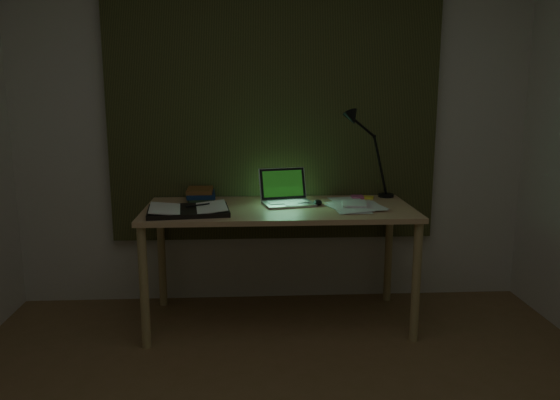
# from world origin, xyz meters

# --- Properties ---
(wall_back) EXTENTS (3.50, 0.00, 2.50)m
(wall_back) POSITION_xyz_m (0.00, 2.00, 1.25)
(wall_back) COLOR silver
(wall_back) RESTS_ON ground
(curtain) EXTENTS (2.20, 0.06, 2.00)m
(curtain) POSITION_xyz_m (0.00, 1.96, 1.45)
(curtain) COLOR #2F341A
(curtain) RESTS_ON wall_back
(desk) EXTENTS (1.65, 0.72, 0.75)m
(desk) POSITION_xyz_m (0.01, 1.56, 0.38)
(desk) COLOR tan
(desk) RESTS_ON floor
(laptop) EXTENTS (0.38, 0.41, 0.22)m
(laptop) POSITION_xyz_m (0.08, 1.62, 0.86)
(laptop) COLOR silver
(laptop) RESTS_ON desk
(open_textbook) EXTENTS (0.50, 0.39, 0.04)m
(open_textbook) POSITION_xyz_m (-0.53, 1.42, 0.77)
(open_textbook) COLOR white
(open_textbook) RESTS_ON desk
(book_stack) EXTENTS (0.22, 0.25, 0.09)m
(book_stack) POSITION_xyz_m (-0.48, 1.78, 0.79)
(book_stack) COLOR white
(book_stack) RESTS_ON desk
(loose_papers) EXTENTS (0.43, 0.44, 0.02)m
(loose_papers) POSITION_xyz_m (0.43, 1.58, 0.76)
(loose_papers) COLOR silver
(loose_papers) RESTS_ON desk
(mouse) EXTENTS (0.07, 0.10, 0.03)m
(mouse) POSITION_xyz_m (0.26, 1.60, 0.77)
(mouse) COLOR black
(mouse) RESTS_ON desk
(sticky_yellow) EXTENTS (0.08, 0.08, 0.01)m
(sticky_yellow) POSITION_xyz_m (0.62, 1.80, 0.76)
(sticky_yellow) COLOR yellow
(sticky_yellow) RESTS_ON desk
(sticky_pink) EXTENTS (0.08, 0.08, 0.02)m
(sticky_pink) POSITION_xyz_m (0.55, 1.81, 0.76)
(sticky_pink) COLOR #CB4F87
(sticky_pink) RESTS_ON desk
(desk_lamp) EXTENTS (0.40, 0.33, 0.56)m
(desk_lamp) POSITION_xyz_m (0.75, 1.85, 1.03)
(desk_lamp) COLOR black
(desk_lamp) RESTS_ON desk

